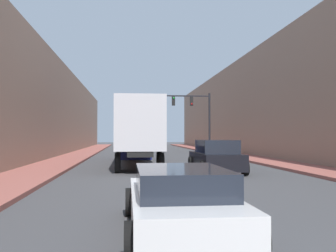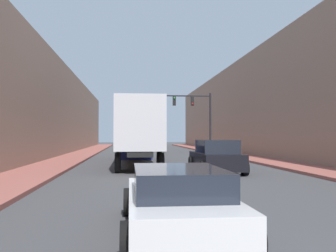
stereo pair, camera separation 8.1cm
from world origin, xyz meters
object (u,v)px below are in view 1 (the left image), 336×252
semi_truck (137,131)px  sedan_car (180,201)px  suv_car (216,157)px  traffic_signal_gantry (189,110)px

semi_truck → sedan_car: bearing=-88.7°
suv_car → sedan_car: bearing=-106.7°
semi_truck → traffic_signal_gantry: size_ratio=1.88×
suv_car → traffic_signal_gantry: size_ratio=0.63×
semi_truck → traffic_signal_gantry: (5.46, 12.14, 2.21)m
sedan_car → suv_car: (3.45, 11.49, 0.16)m
sedan_car → suv_car: suv_car is taller
traffic_signal_gantry → sedan_car: bearing=-99.7°
sedan_car → semi_truck: bearing=91.3°
sedan_car → traffic_signal_gantry: size_ratio=0.63×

